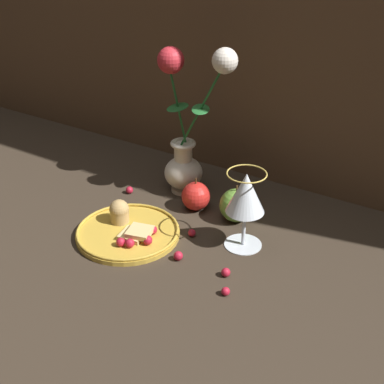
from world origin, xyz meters
TOP-DOWN VIEW (x-y plane):
  - ground_plane at (0.00, 0.00)m, footprint 2.40×2.40m
  - vase at (-0.06, 0.15)m, footprint 0.20×0.09m
  - plate_with_pastries at (-0.07, -0.08)m, footprint 0.22×0.22m
  - wine_glass at (0.16, 0.02)m, footprint 0.08×0.08m
  - apple_beside_vase at (-0.00, 0.09)m, footprint 0.07×0.07m
  - apple_near_glass at (0.10, 0.10)m, footprint 0.07×0.07m
  - berry_near_plate at (-0.17, 0.07)m, footprint 0.02×0.02m
  - berry_front_center at (0.05, -0.01)m, footprint 0.02×0.02m
  - berry_by_glass_stem at (0.07, -0.09)m, footprint 0.02×0.02m
  - berry_under_candlestick at (0.20, -0.14)m, footprint 0.02×0.02m
  - berry_far_right at (0.18, -0.09)m, footprint 0.02×0.02m

SIDE VIEW (x-z plane):
  - ground_plane at x=0.00m, z-range 0.00..0.00m
  - berry_under_candlestick at x=0.20m, z-range 0.00..0.02m
  - berry_front_center at x=0.05m, z-range 0.00..0.02m
  - berry_far_right at x=0.18m, z-range 0.00..0.02m
  - berry_near_plate at x=-0.17m, z-range 0.00..0.02m
  - berry_by_glass_stem at x=0.07m, z-range 0.00..0.02m
  - plate_with_pastries at x=-0.07m, z-range -0.02..0.04m
  - apple_beside_vase at x=0.00m, z-range -0.01..0.07m
  - apple_near_glass at x=0.10m, z-range -0.01..0.08m
  - wine_glass at x=0.16m, z-range 0.03..0.20m
  - vase at x=-0.06m, z-range -0.04..0.33m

